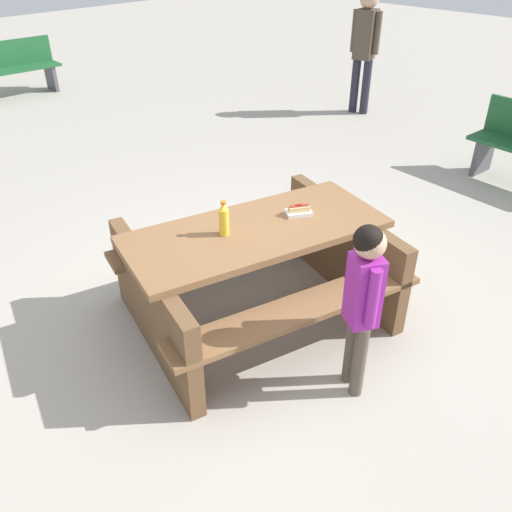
{
  "coord_description": "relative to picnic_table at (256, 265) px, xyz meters",
  "views": [
    {
      "loc": [
        -2.25,
        -2.23,
        2.55
      ],
      "look_at": [
        0.0,
        0.0,
        0.52
      ],
      "focal_mm": 37.47,
      "sensor_mm": 36.0,
      "label": 1
    }
  ],
  "objects": [
    {
      "name": "picnic_table",
      "position": [
        0.0,
        0.0,
        0.0
      ],
      "size": [
        2.12,
        1.85,
        0.75
      ],
      "color": "brown",
      "rests_on": "ground"
    },
    {
      "name": "ground_plane",
      "position": [
        0.0,
        0.0,
        -0.44
      ],
      "size": [
        30.0,
        30.0,
        0.0
      ],
      "primitive_type": "plane",
      "color": "#ADA599",
      "rests_on": "ground"
    },
    {
      "name": "hotdog_tray",
      "position": [
        0.35,
        -0.08,
        0.34
      ],
      "size": [
        0.21,
        0.19,
        0.08
      ],
      "color": "white",
      "rests_on": "picnic_table"
    },
    {
      "name": "bystander_adult",
      "position": [
        4.58,
        2.34,
        0.67
      ],
      "size": [
        0.3,
        0.42,
        1.74
      ],
      "color": "#262633",
      "rests_on": "ground"
    },
    {
      "name": "park_bench_mid",
      "position": [
        1.31,
        6.9,
        0.0
      ],
      "size": [
        1.52,
        0.49,
        0.85
      ],
      "color": "#1E592D",
      "rests_on": "ground"
    },
    {
      "name": "child_in_coat",
      "position": [
        -0.09,
        -0.94,
        0.31
      ],
      "size": [
        0.23,
        0.26,
        1.18
      ],
      "color": "brown",
      "rests_on": "ground"
    },
    {
      "name": "soda_bottle",
      "position": [
        -0.21,
        0.09,
        0.42
      ],
      "size": [
        0.07,
        0.07,
        0.25
      ],
      "color": "yellow",
      "rests_on": "picnic_table"
    }
  ]
}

